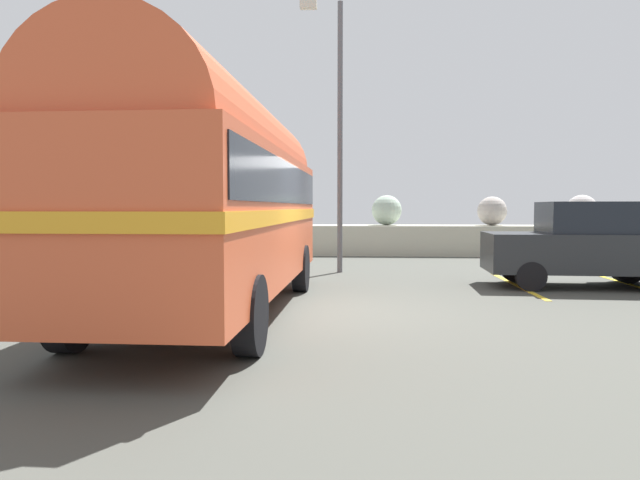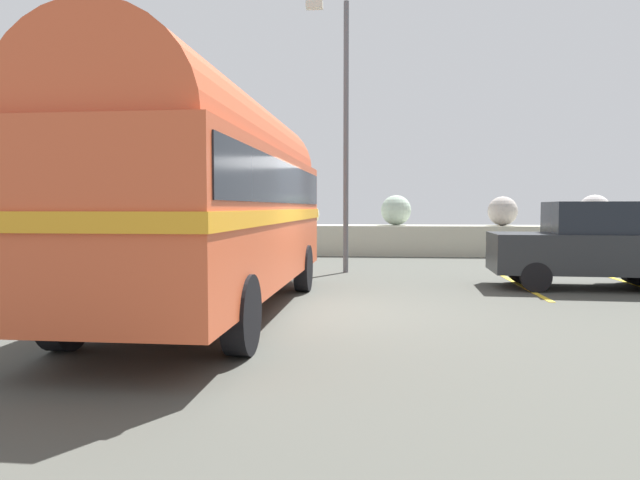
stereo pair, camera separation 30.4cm
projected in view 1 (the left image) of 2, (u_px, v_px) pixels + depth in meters
name	position (u px, v px, depth m)	size (l,w,h in m)	color
ground	(311.00, 312.00, 9.69)	(32.00, 26.00, 0.02)	#464841
breakwater	(338.00, 237.00, 21.41)	(31.36, 1.88, 2.22)	#B6B5A0
vintage_coach	(215.00, 190.00, 9.36)	(2.60, 8.63, 3.70)	black
parked_car_nearest	(586.00, 244.00, 12.55)	(4.18, 1.90, 1.86)	black
lamp_post	(336.00, 123.00, 15.28)	(1.12, 0.27, 7.14)	#5B5B60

